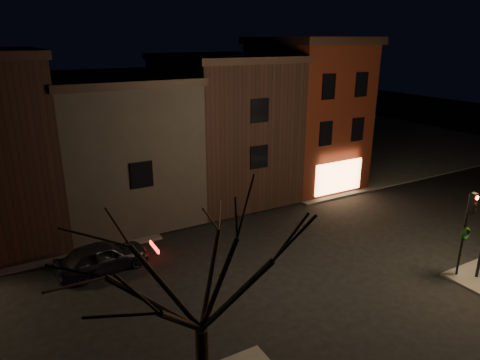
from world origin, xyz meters
name	(u,v)px	position (x,y,z in m)	size (l,w,h in m)	color
ground	(290,256)	(0.00, 0.00, 0.00)	(120.00, 120.00, 0.00)	black
sidewalk_far_right	(331,137)	(20.00, 20.00, 0.06)	(30.00, 30.00, 0.12)	#2D2B28
corner_building	(305,111)	(8.00, 9.47, 5.40)	(6.50, 8.50, 10.50)	#4E180D
row_building_a	(221,125)	(1.50, 10.50, 4.83)	(7.30, 10.30, 9.40)	black
row_building_b	(116,144)	(-5.75, 10.50, 4.33)	(7.80, 10.30, 8.40)	black
traffic_signal	(468,222)	(5.60, -5.51, 2.81)	(0.58, 0.38, 4.05)	black
bare_tree_left	(199,256)	(-8.00, -7.00, 5.43)	(5.60, 5.60, 7.50)	black
parked_car_a	(102,257)	(-8.57, 3.18, 0.73)	(1.72, 4.27, 1.45)	black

